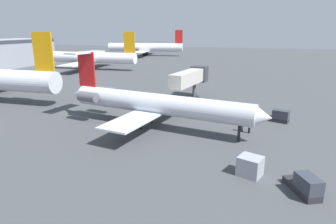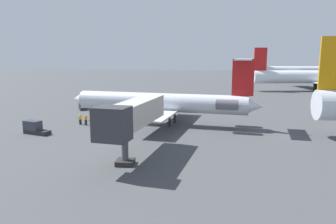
# 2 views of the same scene
# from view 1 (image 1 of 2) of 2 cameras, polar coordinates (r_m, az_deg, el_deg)

# --- Properties ---
(ground_plane) EXTENTS (400.00, 400.00, 0.10)m
(ground_plane) POSITION_cam_1_polar(r_m,az_deg,el_deg) (44.13, -0.26, -2.66)
(ground_plane) COLOR #424447
(regional_jet) EXTENTS (20.49, 31.85, 10.58)m
(regional_jet) POSITION_cam_1_polar(r_m,az_deg,el_deg) (42.42, -2.97, 1.81)
(regional_jet) COLOR silver
(regional_jet) RESTS_ON ground_plane
(jet_bridge) EXTENTS (13.83, 5.31, 6.45)m
(jet_bridge) POSITION_cam_1_polar(r_m,az_deg,el_deg) (58.80, 4.54, 6.77)
(jet_bridge) COLOR #B7B2A8
(jet_bridge) RESTS_ON ground_plane
(ground_crew_marshaller) EXTENTS (0.47, 0.46, 1.69)m
(ground_crew_marshaller) POSITION_cam_1_polar(r_m,az_deg,el_deg) (42.52, 14.21, -2.61)
(ground_crew_marshaller) COLOR black
(ground_crew_marshaller) RESTS_ON ground_plane
(ground_crew_loader) EXTENTS (0.46, 0.37, 1.69)m
(ground_crew_loader) POSITION_cam_1_polar(r_m,az_deg,el_deg) (42.13, 15.62, -2.88)
(ground_crew_loader) COLOR black
(ground_crew_loader) RESTS_ON ground_plane
(baggage_tug_lead) EXTENTS (4.21, 3.00, 1.90)m
(baggage_tug_lead) POSITION_cam_1_polar(r_m,az_deg,el_deg) (28.81, 25.23, -12.88)
(baggage_tug_lead) COLOR #262628
(baggage_tug_lead) RESTS_ON ground_plane
(baggage_tug_trailing) EXTENTS (2.61, 4.24, 1.90)m
(baggage_tug_trailing) POSITION_cam_1_polar(r_m,az_deg,el_deg) (48.80, 20.76, -0.81)
(baggage_tug_trailing) COLOR #262628
(baggage_tug_trailing) RESTS_ON ground_plane
(cargo_container_uld) EXTENTS (2.61, 2.73, 1.96)m
(cargo_container_uld) POSITION_cam_1_polar(r_m,az_deg,el_deg) (30.31, 15.75, -10.14)
(cargo_container_uld) COLOR #999EA8
(cargo_container_uld) RESTS_ON ground_plane
(parked_airliner_east_mid) EXTENTS (30.11, 35.77, 13.18)m
(parked_airliner_east_mid) POSITION_cam_1_polar(r_m,az_deg,el_deg) (110.10, -15.11, 10.21)
(parked_airliner_east_mid) COLOR white
(parked_airliner_east_mid) RESTS_ON ground_plane
(parked_airliner_east_end) EXTENTS (35.03, 41.34, 13.71)m
(parked_airliner_east_end) POSITION_cam_1_polar(r_m,az_deg,el_deg) (164.24, -4.42, 12.47)
(parked_airliner_east_end) COLOR silver
(parked_airliner_east_end) RESTS_ON ground_plane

